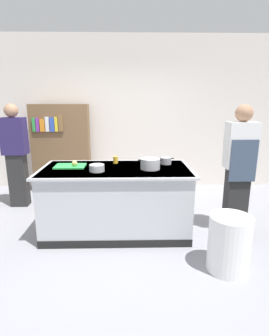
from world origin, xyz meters
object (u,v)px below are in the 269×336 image
(onion, at_px, (75,163))
(stock_pot, at_px, (150,164))
(juice_cup, at_px, (116,160))
(person_chef, at_px, (239,167))
(sauce_pan, at_px, (166,161))
(mixing_bowl, at_px, (97,168))
(trash_bin, at_px, (229,244))
(person_guest, at_px, (16,153))
(bookshelf, at_px, (61,148))

(onion, bearing_deg, stock_pot, -5.93)
(juice_cup, distance_m, person_chef, 1.67)
(sauce_pan, bearing_deg, mixing_bowl, -157.32)
(juice_cup, bearing_deg, person_chef, -10.47)
(onion, height_order, trash_bin, onion)
(onion, relative_size, person_guest, 0.04)
(person_chef, relative_size, bookshelf, 1.01)
(onion, distance_m, person_chef, 2.17)
(person_chef, xyz_separation_m, bookshelf, (-2.77, 1.82, -0.06))
(juice_cup, distance_m, bookshelf, 1.90)
(onion, relative_size, stock_pot, 0.23)
(stock_pot, height_order, person_guest, person_guest)
(stock_pot, bearing_deg, person_guest, 154.13)
(onion, xyz_separation_m, bookshelf, (-0.60, 1.75, -0.10))
(onion, bearing_deg, juice_cup, 23.56)
(trash_bin, bearing_deg, juice_cup, 136.06)
(mixing_bowl, height_order, bookshelf, bookshelf)
(person_chef, bearing_deg, juice_cup, 81.38)
(stock_pot, relative_size, juice_cup, 3.19)
(juice_cup, height_order, trash_bin, juice_cup)
(sauce_pan, distance_m, person_chef, 0.97)
(juice_cup, bearing_deg, bookshelf, 126.79)
(onion, height_order, person_chef, person_chef)
(sauce_pan, height_order, bookshelf, bookshelf)
(stock_pot, xyz_separation_m, juice_cup, (-0.46, 0.34, -0.02))
(sauce_pan, bearing_deg, trash_bin, -64.92)
(trash_bin, bearing_deg, bookshelf, 131.20)
(trash_bin, bearing_deg, onion, 151.52)
(stock_pot, height_order, mixing_bowl, stock_pot)
(onion, bearing_deg, person_guest, 140.90)
(person_guest, bearing_deg, onion, 38.63)
(onion, xyz_separation_m, person_chef, (2.17, -0.07, -0.04))
(sauce_pan, xyz_separation_m, juice_cup, (-0.70, 0.06, 0.00))
(trash_bin, distance_m, bookshelf, 3.64)
(sauce_pan, xyz_separation_m, bookshelf, (-1.84, 1.57, -0.09))
(onion, distance_m, juice_cup, 0.58)
(person_guest, relative_size, bookshelf, 1.01)
(onion, relative_size, person_chef, 0.04)
(stock_pot, relative_size, person_chef, 0.19)
(person_chef, bearing_deg, bookshelf, 58.59)
(person_guest, xyz_separation_m, bookshelf, (0.55, 0.81, -0.06))
(person_guest, bearing_deg, trash_bin, 44.73)
(onion, height_order, sauce_pan, onion)
(mixing_bowl, xyz_separation_m, bookshelf, (-0.92, 1.96, -0.09))
(onion, xyz_separation_m, mixing_bowl, (0.32, -0.21, -0.01))
(onion, height_order, juice_cup, juice_cup)
(mixing_bowl, height_order, person_chef, person_chef)
(trash_bin, height_order, bookshelf, bookshelf)
(person_guest, bearing_deg, sauce_pan, 60.03)
(sauce_pan, xyz_separation_m, person_chef, (0.94, -0.25, -0.03))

